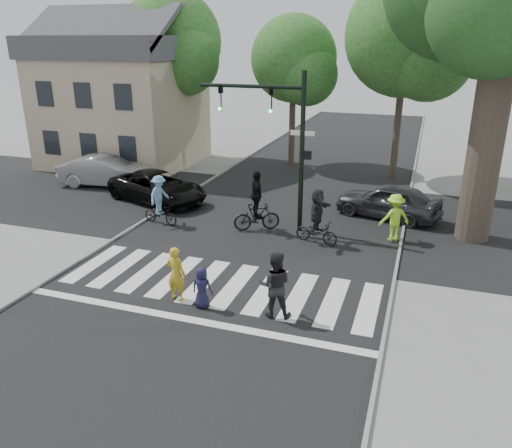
# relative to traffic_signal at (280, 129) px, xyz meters

# --- Properties ---
(ground) EXTENTS (120.00, 120.00, 0.00)m
(ground) POSITION_rel_traffic_signal_xyz_m (-0.35, -6.20, -3.90)
(ground) COLOR gray
(ground) RESTS_ON ground
(road_stem) EXTENTS (10.00, 70.00, 0.01)m
(road_stem) POSITION_rel_traffic_signal_xyz_m (-0.35, -1.20, -3.90)
(road_stem) COLOR black
(road_stem) RESTS_ON ground
(road_cross) EXTENTS (70.00, 10.00, 0.01)m
(road_cross) POSITION_rel_traffic_signal_xyz_m (-0.35, 1.80, -3.89)
(road_cross) COLOR black
(road_cross) RESTS_ON ground
(curb_left) EXTENTS (0.10, 70.00, 0.10)m
(curb_left) POSITION_rel_traffic_signal_xyz_m (-5.40, -1.20, -3.85)
(curb_left) COLOR gray
(curb_left) RESTS_ON ground
(curb_right) EXTENTS (0.10, 70.00, 0.10)m
(curb_right) POSITION_rel_traffic_signal_xyz_m (4.70, -1.20, -3.85)
(curb_right) COLOR gray
(curb_right) RESTS_ON ground
(crosswalk) EXTENTS (10.00, 3.85, 0.01)m
(crosswalk) POSITION_rel_traffic_signal_xyz_m (-0.35, -5.54, -3.89)
(crosswalk) COLOR silver
(crosswalk) RESTS_ON ground
(traffic_signal) EXTENTS (4.45, 0.29, 6.00)m
(traffic_signal) POSITION_rel_traffic_signal_xyz_m (0.00, 0.00, 0.00)
(traffic_signal) COLOR black
(traffic_signal) RESTS_ON ground
(bg_tree_0) EXTENTS (5.46, 5.20, 8.97)m
(bg_tree_0) POSITION_rel_traffic_signal_xyz_m (-14.09, 9.80, 2.24)
(bg_tree_0) COLOR brown
(bg_tree_0) RESTS_ON ground
(bg_tree_1) EXTENTS (6.09, 5.80, 9.80)m
(bg_tree_1) POSITION_rel_traffic_signal_xyz_m (-9.06, 9.28, 2.75)
(bg_tree_1) COLOR brown
(bg_tree_1) RESTS_ON ground
(bg_tree_2) EXTENTS (5.04, 4.80, 8.40)m
(bg_tree_2) POSITION_rel_traffic_signal_xyz_m (-2.11, 10.42, 1.88)
(bg_tree_2) COLOR brown
(bg_tree_2) RESTS_ON ground
(bg_tree_3) EXTENTS (6.30, 6.00, 10.20)m
(bg_tree_3) POSITION_rel_traffic_signal_xyz_m (3.95, 9.07, 3.04)
(bg_tree_3) COLOR brown
(bg_tree_3) RESTS_ON ground
(house) EXTENTS (8.40, 8.10, 8.82)m
(house) POSITION_rel_traffic_signal_xyz_m (-11.85, 7.78, -0.10)
(house) COLOR #BCA88B
(house) RESTS_ON ground
(pedestrian_woman) EXTENTS (0.63, 0.45, 1.62)m
(pedestrian_woman) POSITION_rel_traffic_signal_xyz_m (-1.11, -6.49, -3.09)
(pedestrian_woman) COLOR gold
(pedestrian_woman) RESTS_ON ground
(pedestrian_child) EXTENTS (0.60, 0.40, 1.21)m
(pedestrian_child) POSITION_rel_traffic_signal_xyz_m (-0.24, -6.66, -3.30)
(pedestrian_child) COLOR #1C1A3D
(pedestrian_child) RESTS_ON ground
(pedestrian_adult) EXTENTS (1.04, 0.89, 1.85)m
(pedestrian_adult) POSITION_rel_traffic_signal_xyz_m (1.79, -6.46, -2.97)
(pedestrian_adult) COLOR black
(pedestrian_adult) RESTS_ON ground
(cyclist_left) EXTENTS (1.64, 1.11, 2.00)m
(cyclist_left) POSITION_rel_traffic_signal_xyz_m (-4.65, -1.07, -3.03)
(cyclist_left) COLOR black
(cyclist_left) RESTS_ON ground
(cyclist_mid) EXTENTS (1.83, 1.30, 2.36)m
(cyclist_mid) POSITION_rel_traffic_signal_xyz_m (-0.75, -0.50, -2.93)
(cyclist_mid) COLOR black
(cyclist_mid) RESTS_ON ground
(cyclist_right) EXTENTS (1.69, 1.57, 2.05)m
(cyclist_right) POSITION_rel_traffic_signal_xyz_m (1.74, -1.05, -2.99)
(cyclist_right) COLOR black
(cyclist_right) RESTS_ON ground
(car_suv) EXTENTS (5.44, 3.84, 1.38)m
(car_suv) POSITION_rel_traffic_signal_xyz_m (-6.20, 1.48, -3.21)
(car_suv) COLOR black
(car_suv) RESTS_ON ground
(car_silver) EXTENTS (4.84, 2.30, 1.53)m
(car_silver) POSITION_rel_traffic_signal_xyz_m (-9.98, 2.97, -3.13)
(car_silver) COLOR #9B9AA0
(car_silver) RESTS_ON ground
(car_grey) EXTENTS (4.56, 2.75, 1.45)m
(car_grey) POSITION_rel_traffic_signal_xyz_m (3.95, 2.66, -3.17)
(car_grey) COLOR #2B2B30
(car_grey) RESTS_ON ground
(bystander_hivis) EXTENTS (1.32, 1.12, 1.77)m
(bystander_hivis) POSITION_rel_traffic_signal_xyz_m (4.37, 0.16, -3.01)
(bystander_hivis) COLOR #B2F82F
(bystander_hivis) RESTS_ON ground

